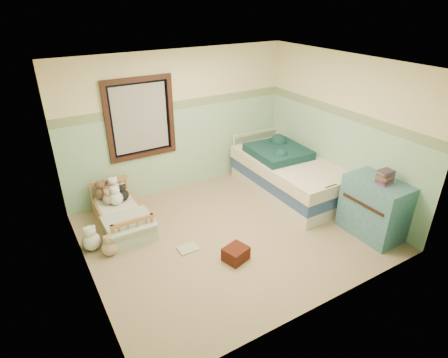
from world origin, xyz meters
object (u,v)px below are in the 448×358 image
toddler_bed_frame (122,221)px  floor_book (188,249)px  dresser (374,208)px  plush_floor_cream (92,241)px  twin_bed_frame (288,187)px  plush_floor_tan (110,248)px  red_pillow (236,254)px

toddler_bed_frame → floor_book: size_ratio=4.49×
floor_book → dresser: bearing=-21.9°
plush_floor_cream → twin_bed_frame: plush_floor_cream is taller
plush_floor_tan → twin_bed_frame: (3.31, 0.12, -0.00)m
red_pillow → dresser: bearing=-13.6°
plush_floor_tan → twin_bed_frame: 3.31m
plush_floor_tan → twin_bed_frame: bearing=2.1°
plush_floor_tan → floor_book: (0.99, -0.46, -0.10)m
red_pillow → plush_floor_cream: bearing=142.6°
toddler_bed_frame → twin_bed_frame: bearing=-9.8°
twin_bed_frame → red_pillow: (-1.85, -1.12, -0.01)m
toddler_bed_frame → plush_floor_tan: size_ratio=5.62×
red_pillow → floor_book: bearing=130.8°
dresser → floor_book: (-2.58, 1.06, -0.43)m
toddler_bed_frame → twin_bed_frame: 2.99m
floor_book → twin_bed_frame: bearing=14.2°
plush_floor_tan → dresser: size_ratio=0.25×
twin_bed_frame → floor_book: bearing=-166.1°
red_pillow → floor_book: (-0.47, 0.54, -0.08)m
plush_floor_tan → toddler_bed_frame: bearing=59.7°
plush_floor_cream → dresser: 4.17m
plush_floor_tan → floor_book: size_ratio=0.80×
plush_floor_tan → twin_bed_frame: plush_floor_tan is taller
plush_floor_cream → red_pillow: bearing=-37.4°
twin_bed_frame → plush_floor_cream: bearing=177.7°
plush_floor_cream → dresser: (3.76, -1.77, 0.32)m
dresser → red_pillow: dresser is taller
toddler_bed_frame → dresser: (3.20, -2.14, 0.37)m
toddler_bed_frame → red_pillow: red_pillow is taller
floor_book → toddler_bed_frame: bearing=120.1°
toddler_bed_frame → floor_book: (0.62, -1.08, -0.07)m
toddler_bed_frame → twin_bed_frame: (2.94, -0.51, 0.03)m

